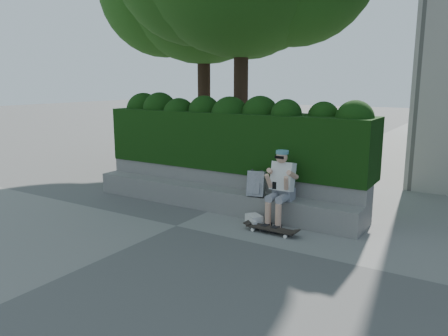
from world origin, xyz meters
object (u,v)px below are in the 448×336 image
Objects in this scene: backpack_plaid at (256,184)px; backpack_ground at (254,220)px; person at (281,185)px; skateboard at (271,229)px.

backpack_ground is (0.17, -0.38, -0.59)m from backpack_plaid.
person is 2.89× the size of backpack_plaid.
skateboard is 1.05m from backpack_plaid.
backpack_ground reaches higher than skateboard.
skateboard is 2.87× the size of backpack_ground.
person is at bearing -22.14° from backpack_plaid.
person reaches higher than backpack_plaid.
backpack_ground is (-0.44, 0.20, 0.02)m from skateboard.
person reaches higher than backpack_ground.
person is 4.43× the size of backpack_ground.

